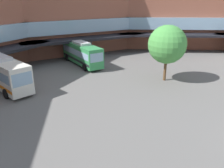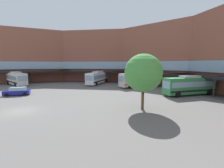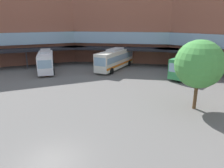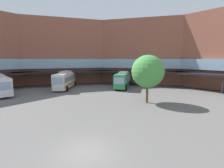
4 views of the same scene
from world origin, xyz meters
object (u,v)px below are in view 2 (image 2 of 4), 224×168
at_px(bus_3, 98,77).
at_px(plaza_tree, 143,73).
at_px(bus_4, 139,79).
at_px(parked_car, 17,91).
at_px(bus_0, 189,85).
at_px(bus_1, 16,78).

xyz_separation_m(bus_3, plaza_tree, (26.56, -6.88, 2.86)).
relative_size(bus_4, parked_car, 2.41).
height_order(parked_car, plaza_tree, plaza_tree).
bearing_deg(bus_4, plaza_tree, 50.70).
height_order(bus_0, parked_car, bus_0).
height_order(bus_0, bus_1, bus_1).
bearing_deg(bus_1, bus_3, 52.44).
xyz_separation_m(bus_1, bus_4, (19.87, 26.73, 0.07)).
bearing_deg(parked_car, bus_4, -173.96).
bearing_deg(plaza_tree, bus_1, -159.13).
relative_size(bus_3, parked_car, 2.24).
xyz_separation_m(bus_1, bus_3, (8.86, 20.38, -0.00)).
relative_size(bus_1, bus_4, 0.94).
relative_size(bus_4, plaza_tree, 1.58).
relative_size(bus_1, parked_car, 2.27).
relative_size(bus_1, bus_3, 1.01).
bearing_deg(bus_4, bus_0, 94.27).
bearing_deg(bus_0, parked_car, -16.64).
height_order(bus_3, bus_4, bus_4).
relative_size(bus_3, bus_4, 0.93).
bearing_deg(bus_0, bus_3, -58.77).
bearing_deg(bus_4, bus_3, -58.95).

